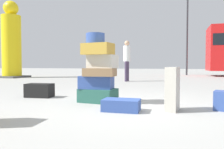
% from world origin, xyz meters
% --- Properties ---
extents(ground_plane, '(80.00, 80.00, 0.00)m').
position_xyz_m(ground_plane, '(0.00, 0.00, 0.00)').
color(ground_plane, '#9E9E99').
extents(suitcase_tower, '(0.73, 0.57, 1.29)m').
position_xyz_m(suitcase_tower, '(-0.47, 0.18, 0.55)').
color(suitcase_tower, '#26594C').
rests_on(suitcase_tower, ground).
extents(suitcase_cream_foreground_near, '(0.21, 0.38, 0.67)m').
position_xyz_m(suitcase_cream_foreground_near, '(0.90, -0.17, 0.34)').
color(suitcase_cream_foreground_near, beige).
rests_on(suitcase_cream_foreground_near, ground).
extents(suitcase_navy_behind_tower, '(0.58, 0.38, 0.18)m').
position_xyz_m(suitcase_navy_behind_tower, '(0.16, -0.44, 0.09)').
color(suitcase_navy_behind_tower, '#334F99').
rests_on(suitcase_navy_behind_tower, ground).
extents(suitcase_black_upright_blue, '(0.61, 0.40, 0.30)m').
position_xyz_m(suitcase_black_upright_blue, '(-1.95, 0.39, 0.15)').
color(suitcase_black_upright_blue, black).
rests_on(suitcase_black_upright_blue, ground).
extents(person_bearded_onlooker, '(0.30, 0.34, 1.76)m').
position_xyz_m(person_bearded_onlooker, '(-1.37, 5.65, 1.05)').
color(person_bearded_onlooker, '#3F334C').
rests_on(person_bearded_onlooker, ground).
extents(yellow_dummy_statue, '(1.47, 1.47, 4.31)m').
position_xyz_m(yellow_dummy_statue, '(-8.33, 6.46, 1.92)').
color(yellow_dummy_statue, yellow).
rests_on(yellow_dummy_statue, ground).
extents(lamp_post, '(0.36, 0.36, 5.59)m').
position_xyz_m(lamp_post, '(1.08, 12.80, 3.69)').
color(lamp_post, '#333338').
rests_on(lamp_post, ground).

